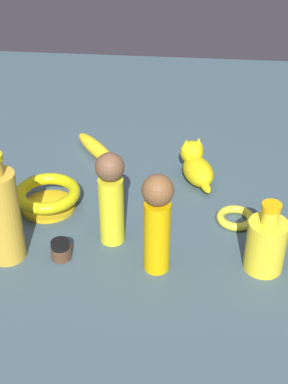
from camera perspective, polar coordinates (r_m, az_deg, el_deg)
name	(u,v)px	position (r m, az deg, el deg)	size (l,w,h in m)	color
ground	(144,212)	(1.23, 0.00, -2.11)	(2.00, 2.00, 0.00)	#384C56
nail_polish_jar	(61,250)	(1.11, -8.62, -5.95)	(0.04, 0.04, 0.04)	#4D3322
person_figure_child	(157,221)	(1.02, 1.39, -3.03)	(0.06, 0.06, 0.21)	#D7A606
cat_figurine	(196,165)	(1.33, 5.44, 2.78)	(0.15, 0.10, 0.09)	gold
bottle_tall	(2,215)	(1.09, -14.53, -2.27)	(0.07, 0.07, 0.23)	gold
bowl	(48,196)	(1.24, -9.95, -0.39)	(0.15, 0.15, 0.05)	gold
bottle_short	(266,243)	(1.07, 12.52, -5.22)	(0.08, 0.08, 0.15)	yellow
banana	(97,149)	(1.44, -4.92, 4.42)	(0.19, 0.04, 0.04)	yellow
person_figure_adult	(111,197)	(1.09, -3.45, -0.48)	(0.06, 0.06, 0.21)	yellow
bangle	(236,218)	(1.21, 9.47, -2.67)	(0.08, 0.08, 0.02)	gold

